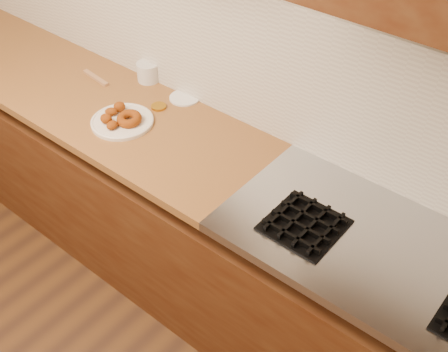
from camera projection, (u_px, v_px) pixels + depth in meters
The scene contains 13 objects.
wall_back at pixel (204, 10), 2.33m from camera, with size 4.00×0.02×2.70m, color tan.
base_cabinet at pixel (167, 215), 2.77m from camera, with size 3.60×0.60×0.77m, color #4E2E15.
butcher_block at pixel (65, 85), 2.77m from camera, with size 2.30×0.62×0.04m, color brown.
stovetop at pixel (403, 264), 1.90m from camera, with size 1.30×0.62×0.04m, color #9EA0A5.
backsplash at pixel (203, 44), 2.42m from camera, with size 3.60×0.02×0.60m, color beige.
burner_grates at pixel (388, 268), 1.84m from camera, with size 0.91×0.26×0.03m.
donut_plate at pixel (122, 122), 2.48m from camera, with size 0.28×0.28×0.02m, color silver.
ring_donut at pixel (129, 119), 2.45m from camera, with size 0.11×0.11×0.04m, color #7D3003.
fried_dough_chunks at pixel (112, 115), 2.47m from camera, with size 0.14×0.18×0.05m.
plastic_tub at pixel (148, 72), 2.74m from camera, with size 0.11×0.11×0.09m, color silver.
tub_lid at pixel (185, 98), 2.64m from camera, with size 0.14×0.14×0.01m, color white.
brass_jar_lid at pixel (159, 107), 2.58m from camera, with size 0.07×0.07×0.01m, color #B9831C.
wooden_utensil at pixel (96, 78), 2.77m from camera, with size 0.19×0.02×0.01m, color #A6754C.
Camera 1 is at (1.47, 0.34, 2.34)m, focal length 45.00 mm.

